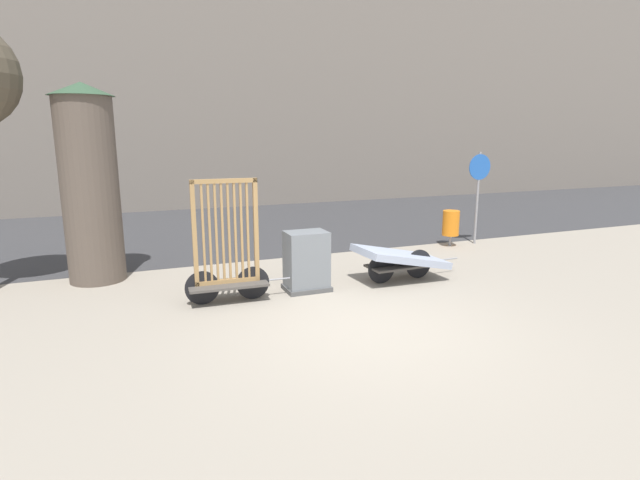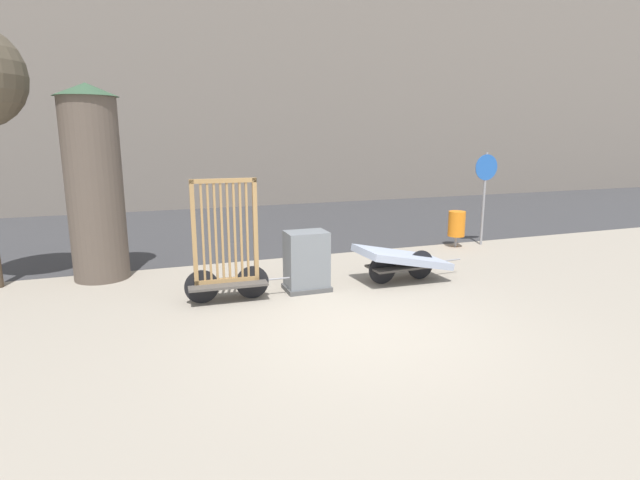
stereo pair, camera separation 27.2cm
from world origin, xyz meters
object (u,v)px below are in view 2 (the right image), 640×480
object	(u,v)px
bike_cart_with_mattress	(402,259)
sign_post	(485,184)
utility_cabinet	(307,263)
advertising_column	(94,183)
trash_bin	(457,224)
bike_cart_with_bedframe	(227,258)

from	to	relation	value
bike_cart_with_mattress	sign_post	distance (m)	4.21
utility_cabinet	advertising_column	size ratio (longest dim) A/B	0.29
bike_cart_with_mattress	advertising_column	xyz separation A→B (m)	(-5.34, 2.16, 1.41)
trash_bin	bike_cart_with_mattress	bearing A→B (deg)	-141.35
trash_bin	advertising_column	xyz separation A→B (m)	(-8.04, 0.00, 1.27)
bike_cart_with_mattress	utility_cabinet	size ratio (longest dim) A/B	2.08
advertising_column	bike_cart_with_mattress	bearing A→B (deg)	-22.03
sign_post	advertising_column	world-z (taller)	advertising_column
utility_cabinet	advertising_column	world-z (taller)	advertising_column
bike_cart_with_bedframe	utility_cabinet	xyz separation A→B (m)	(1.42, 0.11, -0.24)
utility_cabinet	bike_cart_with_bedframe	bearing A→B (deg)	-175.67
bike_cart_with_bedframe	trash_bin	bearing A→B (deg)	21.92
bike_cart_with_mattress	utility_cabinet	bearing A→B (deg)	173.70
sign_post	advertising_column	size ratio (longest dim) A/B	0.63
utility_cabinet	trash_bin	bearing A→B (deg)	24.24
bike_cart_with_mattress	sign_post	world-z (taller)	sign_post
utility_cabinet	advertising_column	xyz separation A→B (m)	(-3.48, 2.05, 1.35)
sign_post	advertising_column	xyz separation A→B (m)	(-8.79, 0.01, 0.31)
utility_cabinet	trash_bin	distance (m)	5.00
bike_cart_with_bedframe	trash_bin	xyz separation A→B (m)	(5.98, 2.16, -0.16)
bike_cart_with_mattress	bike_cart_with_bedframe	bearing A→B (deg)	177.01
bike_cart_with_mattress	advertising_column	distance (m)	5.93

